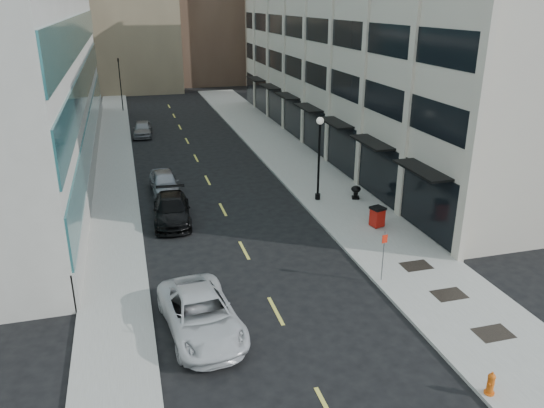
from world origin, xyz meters
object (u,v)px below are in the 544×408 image
car_white_van (201,314)px  urn_planter (356,191)px  car_grey_sedan (143,129)px  fire_hydrant (491,383)px  sign_post (384,249)px  lamppost (319,151)px  car_black_pickup (172,210)px  traffic_signal (118,62)px  car_silver_sedan (164,182)px  trash_bin (377,216)px

car_white_van → urn_planter: size_ratio=6.54×
car_grey_sedan → fire_hydrant: (9.13, -39.84, -0.17)m
sign_post → lamppost: bearing=74.9°
car_white_van → car_black_pickup: car_white_van is taller
car_white_van → traffic_signal: bearing=87.0°
car_grey_sedan → sign_post: size_ratio=1.76×
traffic_signal → fire_hydrant: 54.18m
car_grey_sedan → urn_planter: bearing=-55.4°
traffic_signal → car_grey_sedan: traffic_signal is taller
car_white_van → car_silver_sedan: bearing=84.1°
car_grey_sedan → trash_bin: size_ratio=3.65×
car_black_pickup → trash_bin: bearing=-16.9°
car_white_van → fire_hydrant: (8.50, -6.19, -0.23)m
car_white_van → car_silver_sedan: size_ratio=1.25×
car_grey_sedan → trash_bin: car_grey_sedan is taller
car_grey_sedan → lamppost: (10.02, -21.21, 2.65)m
traffic_signal → car_white_van: 46.97m
traffic_signal → car_silver_sedan: bearing=-85.6°
fire_hydrant → sign_post: sign_post is taller
sign_post → traffic_signal: bearing=92.9°
fire_hydrant → car_silver_sedan: bearing=88.9°
fire_hydrant → trash_bin: size_ratio=0.71×
car_black_pickup → trash_bin: (11.09, -4.17, 0.04)m
car_white_van → trash_bin: 13.31m
traffic_signal → trash_bin: bearing=-71.2°
car_grey_sedan → urn_planter: (12.43, -21.76, -0.05)m
car_black_pickup → trash_bin: size_ratio=4.38×
traffic_signal → urn_planter: bearing=-67.9°
trash_bin → lamppost: lamppost is taller
trash_bin → urn_planter: bearing=66.0°
car_grey_sedan → sign_post: sign_post is taller
car_white_van → sign_post: size_ratio=2.33×
car_black_pickup → car_grey_sedan: size_ratio=1.20×
car_white_van → lamppost: (9.39, 12.44, 2.59)m
car_black_pickup → sign_post: (8.54, -9.89, 0.97)m
car_silver_sedan → sign_post: 17.34m
car_silver_sedan → sign_post: bearing=-62.0°
car_silver_sedan → lamppost: lamppost is taller
fire_hydrant → lamppost: (0.89, 18.63, 2.82)m
traffic_signal → urn_planter: (14.10, -34.76, -5.04)m
car_white_van → urn_planter: (11.80, 11.89, -0.11)m
car_white_van → car_silver_sedan: 16.71m
car_silver_sedan → car_black_pickup: bearing=-91.6°
lamppost → sign_post: 10.95m
fire_hydrant → sign_post: (0.04, 7.83, 1.16)m
fire_hydrant → car_white_van: bearing=122.5°
traffic_signal → sign_post: (10.84, -45.01, -4.01)m
car_grey_sedan → lamppost: bearing=-59.8°
car_silver_sedan → car_grey_sedan: car_silver_sedan is taller
fire_hydrant → traffic_signal: bearing=80.1°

